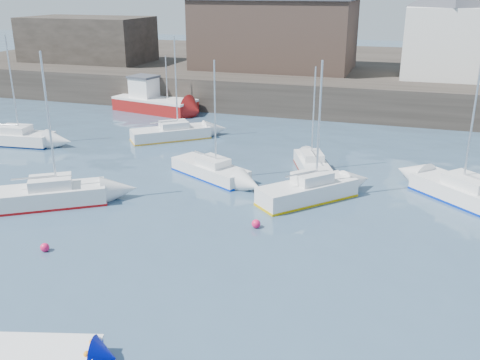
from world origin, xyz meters
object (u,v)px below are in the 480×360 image
(sailboat_h, at_px, (171,133))
(buoy_near, at_px, (45,251))
(sailboat_e, at_px, (13,137))
(buoy_mid, at_px, (256,227))
(sailboat_a, at_px, (47,195))
(buoy_far, at_px, (185,162))
(blue_dinghy, at_px, (42,356))
(sailboat_f, at_px, (313,165))
(sailboat_b, at_px, (210,170))
(fishing_boat, at_px, (153,101))
(sailboat_d, at_px, (472,195))
(sailboat_c, at_px, (308,191))

(sailboat_h, distance_m, buoy_near, 18.75)
(sailboat_e, relative_size, buoy_mid, 18.13)
(sailboat_a, xyz_separation_m, buoy_far, (4.06, 9.24, -0.57))
(blue_dinghy, bearing_deg, sailboat_f, 77.39)
(sailboat_b, distance_m, buoy_mid, 7.83)
(sailboat_h, bearing_deg, buoy_near, -82.69)
(sailboat_f, bearing_deg, sailboat_a, -142.45)
(fishing_boat, xyz_separation_m, sailboat_f, (17.50, -12.88, -0.55))
(sailboat_e, bearing_deg, buoy_mid, -21.97)
(blue_dinghy, bearing_deg, buoy_mid, 73.34)
(sailboat_b, xyz_separation_m, sailboat_f, (5.84, 2.74, -0.01))
(blue_dinghy, xyz_separation_m, buoy_far, (-3.88, 20.25, -0.37))
(sailboat_d, bearing_deg, blue_dinghy, -127.23)
(sailboat_a, relative_size, sailboat_f, 1.24)
(sailboat_f, relative_size, buoy_near, 16.47)
(sailboat_a, relative_size, sailboat_d, 0.91)
(fishing_boat, height_order, sailboat_a, sailboat_a)
(sailboat_d, bearing_deg, sailboat_a, -161.96)
(sailboat_f, xyz_separation_m, buoy_mid, (-1.12, -8.97, -0.46))
(sailboat_b, bearing_deg, buoy_far, 139.08)
(sailboat_h, bearing_deg, sailboat_f, -20.55)
(sailboat_c, bearing_deg, sailboat_h, 143.48)
(sailboat_d, relative_size, buoy_near, 22.36)
(sailboat_a, height_order, sailboat_c, sailboat_a)
(buoy_near, bearing_deg, buoy_far, 86.40)
(sailboat_e, height_order, sailboat_h, sailboat_e)
(blue_dinghy, height_order, sailboat_d, sailboat_d)
(sailboat_h, bearing_deg, blue_dinghy, -74.12)
(buoy_far, bearing_deg, sailboat_f, 2.84)
(fishing_boat, distance_m, sailboat_b, 19.50)
(sailboat_f, bearing_deg, blue_dinghy, -102.61)
(sailboat_h, relative_size, buoy_far, 17.25)
(blue_dinghy, relative_size, sailboat_f, 0.58)
(blue_dinghy, relative_size, sailboat_e, 0.48)
(buoy_mid, bearing_deg, sailboat_b, 127.12)
(sailboat_a, xyz_separation_m, sailboat_h, (0.81, 14.07, -0.07))
(fishing_boat, distance_m, sailboat_e, 14.15)
(sailboat_e, xyz_separation_m, sailboat_f, (22.36, 0.40, -0.05))
(fishing_boat, height_order, buoy_far, fishing_boat)
(sailboat_e, relative_size, buoy_near, 19.91)
(fishing_boat, bearing_deg, sailboat_b, -53.26)
(sailboat_f, relative_size, buoy_mid, 15.00)
(sailboat_c, height_order, sailboat_f, sailboat_c)
(fishing_boat, height_order, buoy_near, fishing_boat)
(blue_dinghy, xyz_separation_m, fishing_boat, (-12.87, 33.55, 0.64))
(sailboat_c, xyz_separation_m, sailboat_f, (-0.61, 4.75, -0.12))
(sailboat_e, bearing_deg, blue_dinghy, -48.81)
(sailboat_a, height_order, sailboat_b, sailboat_a)
(buoy_mid, bearing_deg, buoy_far, 130.84)
(blue_dinghy, bearing_deg, buoy_far, 100.86)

